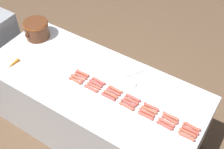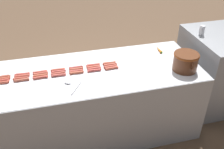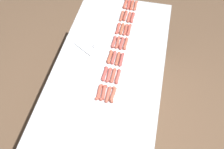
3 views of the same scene
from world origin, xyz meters
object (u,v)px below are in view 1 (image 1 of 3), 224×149
object	(u,v)px
hot_dog_5	(91,88)
hot_dog_9	(147,113)
hot_dog_8	(167,122)
carrot	(13,64)
hot_dog_11	(111,94)
hot_dog_24	(133,98)
hot_dog_25	(115,89)
hot_dog_10	(129,103)
hot_dog_15	(170,120)
hot_dog_0	(186,136)
hot_dog_16	(149,110)
hot_dog_26	(99,81)
hot_dog_17	(131,101)
hot_dog_23	(151,107)
hot_dog_12	(94,86)
serving_spoon	(134,81)
hot_dog_2	(145,115)
hot_dog_20	(81,76)
hot_dog_4	(108,97)
hot_dog_18	(113,92)
bean_pot	(37,29)
hot_dog_7	(188,133)
hot_dog_19	(96,83)
hot_dog_13	(77,78)
hot_dog_14	(190,130)
hot_dog_27	(83,73)
hot_dog_21	(192,127)
hot_dog_6	(75,80)
hot_dog_22	(171,116)

from	to	relation	value
hot_dog_5	hot_dog_9	bearing A→B (deg)	-86.18
hot_dog_8	carrot	bearing A→B (deg)	96.99
hot_dog_11	hot_dog_24	world-z (taller)	same
hot_dog_25	hot_dog_5	bearing A→B (deg)	119.87
hot_dog_10	hot_dog_15	size ratio (longest dim) A/B	1.00
hot_dog_0	hot_dog_16	bearing A→B (deg)	79.06
hot_dog_8	hot_dog_26	bearing A→B (deg)	84.07
hot_dog_17	hot_dog_23	distance (m)	0.19
hot_dog_11	hot_dog_12	size ratio (longest dim) A/B	1.00
hot_dog_16	serving_spoon	world-z (taller)	hot_dog_16
hot_dog_12	hot_dog_26	size ratio (longest dim) A/B	1.00
hot_dog_2	hot_dog_20	bearing A→B (deg)	84.24
hot_dog_17	hot_dog_10	bearing A→B (deg)	170.07
hot_dog_4	hot_dog_18	distance (m)	0.07
hot_dog_15	bean_pot	bearing A→B (deg)	82.13
hot_dog_18	hot_dog_5	bearing A→B (deg)	111.58
hot_dog_7	hot_dog_15	size ratio (longest dim) A/B	1.00
hot_dog_9	bean_pot	world-z (taller)	bean_pot
hot_dog_2	hot_dog_24	bearing A→B (deg)	59.10
hot_dog_0	hot_dog_19	world-z (taller)	same
hot_dog_9	hot_dog_13	world-z (taller)	same
hot_dog_8	hot_dog_15	xyz separation A→B (m)	(0.04, -0.01, 0.00)
hot_dog_0	hot_dog_14	distance (m)	0.07
hot_dog_19	hot_dog_16	bearing A→B (deg)	-90.14
hot_dog_24	hot_dog_15	bearing A→B (deg)	-95.47
hot_dog_2	hot_dog_27	size ratio (longest dim) A/B	1.00
hot_dog_21	hot_dog_26	world-z (taller)	same
hot_dog_15	carrot	distance (m)	1.65
hot_dog_20	hot_dog_26	xyz separation A→B (m)	(0.04, -0.19, 0.00)
hot_dog_12	hot_dog_13	world-z (taller)	same
hot_dog_4	hot_dog_16	bearing A→B (deg)	-79.68
hot_dog_2	hot_dog_17	size ratio (longest dim) A/B	1.00
hot_dog_7	serving_spoon	bearing A→B (deg)	68.34
hot_dog_4	hot_dog_12	xyz separation A→B (m)	(0.03, 0.19, 0.00)
hot_dog_17	hot_dog_24	bearing A→B (deg)	3.24
hot_dog_18	carrot	world-z (taller)	carrot
hot_dog_5	hot_dog_14	world-z (taller)	same
hot_dog_9	hot_dog_20	xyz separation A→B (m)	(0.04, 0.75, 0.00)
hot_dog_7	hot_dog_27	bearing A→B (deg)	86.20
hot_dog_16	hot_dog_24	distance (m)	0.19
hot_dog_6	hot_dog_26	bearing A→B (deg)	-59.43
hot_dog_5	hot_dog_22	world-z (taller)	same
hot_dog_19	hot_dog_25	xyz separation A→B (m)	(0.04, -0.20, 0.00)
hot_dog_25	carrot	size ratio (longest dim) A/B	0.87
hot_dog_23	carrot	world-z (taller)	carrot
hot_dog_21	hot_dog_26	distance (m)	0.95
hot_dog_20	hot_dog_23	size ratio (longest dim) A/B	1.00
hot_dog_12	hot_dog_26	bearing A→B (deg)	-3.04
hot_dog_9	carrot	distance (m)	1.45
hot_dog_7	hot_dog_26	xyz separation A→B (m)	(0.07, 0.95, 0.00)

